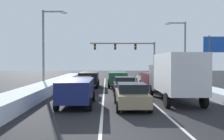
{
  "coord_description": "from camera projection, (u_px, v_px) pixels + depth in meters",
  "views": [
    {
      "loc": [
        -1.46,
        -8.3,
        2.78
      ],
      "look_at": [
        -0.78,
        21.74,
        1.83
      ],
      "focal_mm": 39.13,
      "sensor_mm": 36.0,
      "label": 1
    }
  ],
  "objects": [
    {
      "name": "sedan_tan_center_lane_nearest",
      "position": [
        131.0,
        95.0,
        14.93
      ],
      "size": [
        2.0,
        4.5,
        1.51
      ],
      "color": "#937F60",
      "rests_on": "ground"
    },
    {
      "name": "snow_bank_left_shoulder",
      "position": [
        52.0,
        86.0,
        24.54
      ],
      "size": [
        1.97,
        35.89,
        0.87
      ],
      "primitive_type": "cube",
      "color": "silver",
      "rests_on": "ground"
    },
    {
      "name": "sedan_charcoal_center_lane_second",
      "position": [
        124.0,
        85.0,
        21.54
      ],
      "size": [
        2.0,
        4.5,
        1.51
      ],
      "color": "#38383D",
      "rests_on": "ground"
    },
    {
      "name": "ground_plane",
      "position": [
        123.0,
        94.0,
        21.45
      ],
      "size": [
        120.0,
        120.0,
        0.0
      ],
      "primitive_type": "plane",
      "color": "black"
    },
    {
      "name": "sedan_silver_left_lane_second",
      "position": [
        82.0,
        85.0,
        21.61
      ],
      "size": [
        2.0,
        4.5,
        1.51
      ],
      "color": "#B7BABF",
      "rests_on": "ground"
    },
    {
      "name": "box_truck_right_lane_nearest",
      "position": [
        175.0,
        75.0,
        17.2
      ],
      "size": [
        2.53,
        7.2,
        3.36
      ],
      "color": "slate",
      "rests_on": "ground"
    },
    {
      "name": "suv_green_center_lane_third",
      "position": [
        117.0,
        78.0,
        27.63
      ],
      "size": [
        2.16,
        4.9,
        1.67
      ],
      "color": "#1E5633",
      "rests_on": "ground"
    },
    {
      "name": "suv_navy_left_lane_nearest",
      "position": [
        77.0,
        90.0,
        15.63
      ],
      "size": [
        2.16,
        4.9,
        1.67
      ],
      "color": "navy",
      "rests_on": "ground"
    },
    {
      "name": "street_lamp_left_mid",
      "position": [
        47.0,
        42.0,
        25.47
      ],
      "size": [
        2.66,
        0.36,
        8.22
      ],
      "color": "gray",
      "rests_on": "ground"
    },
    {
      "name": "roadside_sign_right",
      "position": [
        219.0,
        50.0,
        24.87
      ],
      "size": [
        3.2,
        0.16,
        5.5
      ],
      "color": "#59595B",
      "rests_on": "ground"
    },
    {
      "name": "sedan_white_right_lane_third",
      "position": [
        146.0,
        78.0,
        31.16
      ],
      "size": [
        2.0,
        4.5,
        1.51
      ],
      "color": "silver",
      "rests_on": "ground"
    },
    {
      "name": "snow_bank_right_shoulder",
      "position": [
        189.0,
        86.0,
        24.86
      ],
      "size": [
        1.83,
        35.89,
        0.65
      ],
      "primitive_type": "cube",
      "color": "silver",
      "rests_on": "ground"
    },
    {
      "name": "suv_maroon_right_lane_second",
      "position": [
        154.0,
        80.0,
        24.79
      ],
      "size": [
        2.16,
        4.9,
        1.67
      ],
      "color": "maroon",
      "rests_on": "ground"
    },
    {
      "name": "street_lamp_right_mid",
      "position": [
        182.0,
        47.0,
        29.63
      ],
      "size": [
        2.66,
        0.36,
        7.69
      ],
      "color": "gray",
      "rests_on": "ground"
    },
    {
      "name": "lane_stripe_between_right_lane_and_center_lane",
      "position": [
        138.0,
        90.0,
        24.75
      ],
      "size": [
        0.14,
        35.89,
        0.01
      ],
      "primitive_type": "cube",
      "color": "silver",
      "rests_on": "ground"
    },
    {
      "name": "lane_stripe_between_center_lane_and_left_lane",
      "position": [
        104.0,
        90.0,
        24.67
      ],
      "size": [
        0.14,
        35.89,
        0.01
      ],
      "primitive_type": "cube",
      "color": "silver",
      "rests_on": "ground"
    },
    {
      "name": "suv_black_left_lane_third",
      "position": [
        89.0,
        78.0,
        27.47
      ],
      "size": [
        2.16,
        4.9,
        1.67
      ],
      "color": "black",
      "rests_on": "ground"
    },
    {
      "name": "traffic_light_gantry",
      "position": [
        132.0,
        51.0,
        40.91
      ],
      "size": [
        10.94,
        0.47,
        6.2
      ],
      "color": "slate",
      "rests_on": "ground"
    }
  ]
}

